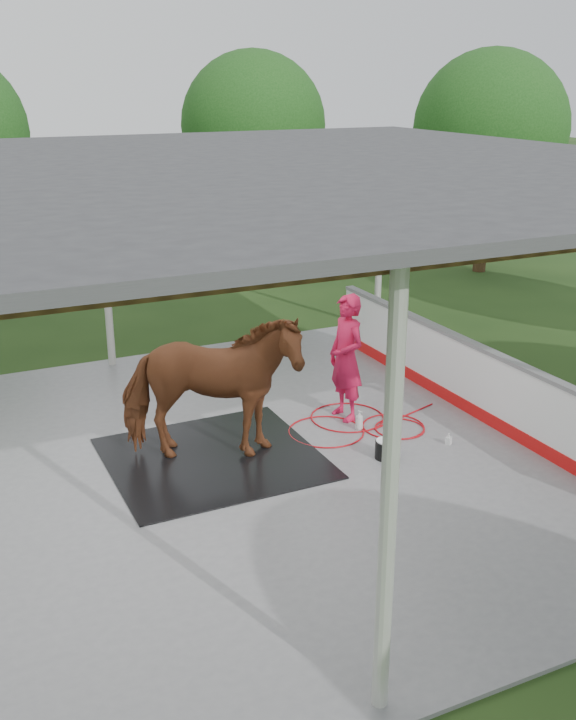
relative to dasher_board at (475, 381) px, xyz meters
name	(u,v)px	position (x,y,z in m)	size (l,w,h in m)	color
ground	(197,474)	(-4.60, 0.00, -0.59)	(100.00, 100.00, 0.00)	#1E3814
concrete_slab	(197,473)	(-4.60, 0.00, -0.57)	(12.00, 10.00, 0.05)	slate
pavilion_structure	(184,176)	(-4.60, 0.00, 3.37)	(12.60, 10.60, 4.05)	beige
dasher_board	(475,381)	(0.00, 0.00, 0.00)	(0.16, 8.00, 1.15)	red
tree_belt	(185,182)	(-4.30, 0.90, 3.20)	(28.00, 28.00, 5.80)	#382314
rubber_mat	(213,458)	(-4.27, 0.25, -0.53)	(2.84, 2.66, 0.02)	black
horse	(211,388)	(-4.27, 0.25, 0.52)	(1.12, 2.46, 2.08)	brown
handler	(346,358)	(-1.90, 0.73, 0.45)	(0.72, 0.47, 1.98)	#D41643
wash_bucket	(385,449)	(-2.09, -0.76, -0.40)	(0.29, 0.29, 0.27)	black
soap_bottle_a	(359,420)	(-1.93, 0.23, -0.39)	(0.12, 0.12, 0.31)	silver
soap_bottle_b	(449,439)	(-1.02, -0.78, -0.46)	(0.08, 0.08, 0.17)	#338CD8
hose_coil	(358,425)	(-1.88, 0.34, -0.53)	(2.63, 1.67, 0.02)	#B20C14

